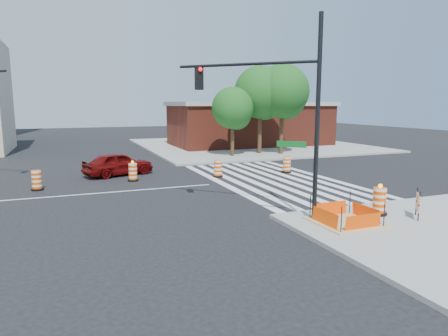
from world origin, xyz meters
The scene contains 17 objects.
ground centered at (0.00, 0.00, 0.00)m, with size 120.00×120.00×0.00m, color black.
sidewalk_ne centered at (18.00, 18.00, 0.07)m, with size 22.00×22.00×0.15m, color gray.
crosswalk_east centered at (10.95, 0.00, 0.01)m, with size 6.75×13.50×0.01m.
lane_centerline centered at (0.00, 0.00, 0.01)m, with size 14.00×0.12×0.01m, color silver.
excavation_pit centered at (9.00, -9.00, 0.22)m, with size 2.20×2.20×0.90m.
brick_storefront centered at (18.00, 18.00, 2.32)m, with size 16.50×8.50×4.60m.
red_coupe centered at (2.77, 4.83, 0.72)m, with size 1.71×4.25×1.45m, color #5D0807.
signal_pole_se centered at (7.11, -7.13, 4.51)m, with size 4.05×3.98×7.34m.
pit_drum centered at (10.88, -8.61, 0.65)m, with size 0.62×0.62×1.22m.
barricade centered at (11.90, -9.47, 0.75)m, with size 0.65×0.72×1.09m.
tree_north_c centered at (12.62, 9.95, 3.87)m, with size 3.40×3.39×5.76m.
tree_north_d centered at (15.50, 10.71, 5.11)m, with size 4.47×4.47×7.61m.
tree_north_e centered at (17.12, 9.81, 5.18)m, with size 4.54×4.54×7.72m.
median_drum_2 centered at (-1.67, 1.89, 0.48)m, with size 0.60×0.60×1.02m.
median_drum_3 centered at (3.30, 2.59, 0.49)m, with size 0.60×0.60×1.18m.
median_drum_4 centered at (8.29, 2.01, 0.48)m, with size 0.60×0.60×1.02m.
median_drum_5 centered at (12.98, 1.84, 0.48)m, with size 0.60×0.60×1.02m.
Camera 1 is at (-0.16, -20.23, 4.35)m, focal length 32.00 mm.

